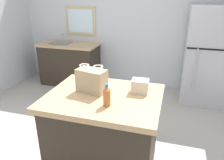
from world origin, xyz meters
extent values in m
plane|color=#ADA89E|center=(0.00, 0.00, 0.00)|extent=(6.14, 6.14, 0.00)
cube|color=silver|center=(0.00, 2.31, 1.37)|extent=(5.12, 0.10, 2.74)
cube|color=#CCB78C|center=(-1.23, 2.25, 1.33)|extent=(0.68, 0.04, 0.60)
cube|color=white|center=(-1.23, 2.23, 1.33)|extent=(0.56, 0.02, 0.48)
cube|color=#33281E|center=(0.12, -0.28, 0.44)|extent=(1.08, 0.84, 0.87)
cube|color=tan|center=(0.12, -0.28, 0.90)|extent=(1.16, 0.92, 0.06)
cube|color=#B7B7BC|center=(1.34, 1.87, 0.86)|extent=(0.79, 0.72, 1.72)
cube|color=black|center=(1.34, 1.50, 1.06)|extent=(0.77, 0.01, 0.02)
cylinder|color=#B7B7BC|center=(1.13, 1.48, 0.69)|extent=(0.02, 0.02, 0.77)
cube|color=#33281E|center=(-1.40, 1.93, 0.43)|extent=(1.20, 0.60, 0.85)
cube|color=tan|center=(-1.40, 1.93, 0.87)|extent=(1.24, 0.64, 0.04)
cube|color=slate|center=(-1.58, 1.93, 0.84)|extent=(0.40, 0.32, 0.14)
cylinder|color=#B7B7BC|center=(-1.58, 2.07, 0.98)|extent=(0.03, 0.03, 0.18)
cylinder|color=#B7B7BC|center=(-1.58, 2.00, 1.07)|extent=(0.02, 0.14, 0.02)
cube|color=tan|center=(-0.02, -0.23, 1.05)|extent=(0.33, 0.22, 0.25)
torus|color=white|center=(-0.10, -0.23, 1.21)|extent=(0.12, 0.12, 0.01)
torus|color=white|center=(0.05, -0.23, 1.21)|extent=(0.12, 0.12, 0.01)
cube|color=beige|center=(0.47, -0.10, 1.00)|extent=(0.18, 0.15, 0.14)
cylinder|color=#C66633|center=(0.22, -0.47, 1.01)|extent=(0.07, 0.07, 0.16)
cone|color=#C66633|center=(0.22, -0.47, 1.11)|extent=(0.06, 0.06, 0.03)
cylinder|color=blue|center=(0.22, -0.47, 1.13)|extent=(0.03, 0.03, 0.02)
camera|label=1|loc=(0.77, -2.16, 1.90)|focal=34.76mm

